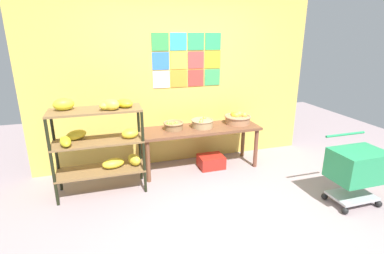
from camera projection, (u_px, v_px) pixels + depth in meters
name	position (u px, v px, depth m)	size (l,w,h in m)	color
ground	(216.00, 218.00, 3.30)	(9.38, 9.38, 0.00)	gray
back_wall_with_art	(177.00, 70.00, 4.42)	(4.36, 0.07, 2.93)	gold
banana_shelf_unit	(101.00, 136.00, 3.66)	(1.10, 0.49, 1.26)	black
display_table	(200.00, 133.00, 4.38)	(1.78, 0.55, 0.65)	brown
fruit_basket_centre	(173.00, 125.00, 4.26)	(0.30, 0.30, 0.13)	olive
fruit_basket_left	(202.00, 123.00, 4.36)	(0.33, 0.33, 0.15)	#A3865B
fruit_basket_back_left	(238.00, 118.00, 4.56)	(0.41, 0.41, 0.19)	#A3704D
produce_crate_under_table	(211.00, 161.00, 4.54)	(0.38, 0.31, 0.19)	red
shopping_cart	(357.00, 167.00, 3.46)	(0.60, 0.48, 0.82)	black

